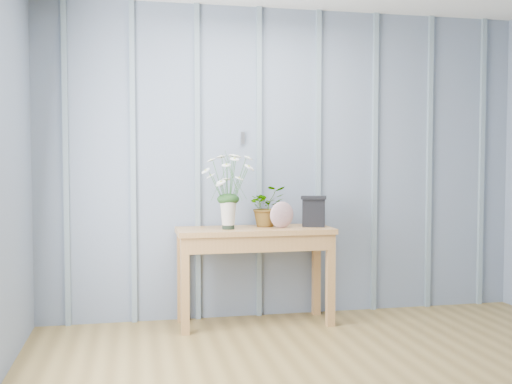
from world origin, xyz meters
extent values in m
cube|color=gray|center=(0.00, 2.25, 1.25)|extent=(4.00, 0.01, 2.50)
cube|color=#A3A2A7|center=(-0.38, 2.23, 1.45)|extent=(0.03, 0.01, 0.10)
cube|color=gray|center=(-1.75, 2.23, 1.25)|extent=(0.04, 0.03, 2.50)
cube|color=gray|center=(-1.25, 2.23, 1.25)|extent=(0.04, 0.03, 2.50)
cube|color=gray|center=(-0.75, 2.23, 1.25)|extent=(0.04, 0.03, 2.50)
cube|color=gray|center=(-0.25, 2.23, 1.25)|extent=(0.04, 0.03, 2.50)
cube|color=gray|center=(0.25, 2.23, 1.25)|extent=(0.04, 0.03, 2.50)
cube|color=gray|center=(0.75, 2.23, 1.25)|extent=(0.04, 0.03, 2.50)
cube|color=gray|center=(1.25, 2.23, 1.25)|extent=(0.04, 0.03, 2.50)
cube|color=gray|center=(1.75, 2.23, 1.25)|extent=(0.04, 0.03, 2.50)
cube|color=#A3723E|center=(-0.33, 1.99, 0.73)|extent=(1.20, 0.45, 0.04)
cube|color=#A3723E|center=(-0.33, 1.99, 0.65)|extent=(1.13, 0.42, 0.12)
cube|color=#A3723E|center=(-0.89, 1.81, 0.35)|extent=(0.06, 0.06, 0.71)
cube|color=#A3723E|center=(0.22, 1.81, 0.35)|extent=(0.06, 0.06, 0.71)
cube|color=#A3723E|center=(-0.89, 2.17, 0.35)|extent=(0.06, 0.06, 0.71)
cube|color=#A3723E|center=(0.22, 2.17, 0.35)|extent=(0.06, 0.06, 0.71)
cylinder|color=black|center=(-0.55, 1.95, 0.78)|extent=(0.09, 0.09, 0.06)
cone|color=beige|center=(-0.55, 1.95, 0.87)|extent=(0.15, 0.15, 0.22)
ellipsoid|color=#153614|center=(-0.55, 1.95, 0.98)|extent=(0.17, 0.14, 0.09)
imported|color=#153614|center=(-0.22, 2.08, 0.91)|extent=(0.33, 0.29, 0.32)
ellipsoid|color=#7E3D55|center=(-0.13, 1.94, 0.85)|extent=(0.21, 0.11, 0.20)
cube|color=black|center=(0.14, 1.99, 0.86)|extent=(0.21, 0.18, 0.22)
cube|color=black|center=(0.14, 1.99, 0.98)|extent=(0.24, 0.21, 0.02)
camera|label=1|loc=(-1.26, -2.51, 1.26)|focal=42.00mm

